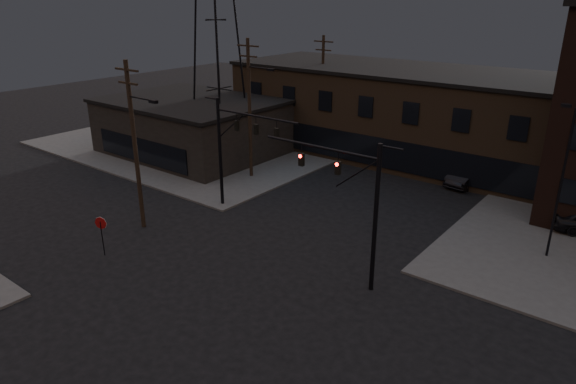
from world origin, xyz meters
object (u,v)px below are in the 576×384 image
object	(u,v)px
traffic_signal_far	(233,143)
car_crossing	(469,175)
traffic_signal_near	(357,198)
stop_sign	(101,227)

from	to	relation	value
traffic_signal_far	car_crossing	distance (m)	19.86
traffic_signal_near	traffic_signal_far	distance (m)	12.57
stop_sign	car_crossing	xyz separation A→B (m)	(12.77, 25.64, -1.00)
traffic_signal_near	stop_sign	xyz separation A→B (m)	(-13.36, -6.49, -3.09)
traffic_signal_far	stop_sign	size ratio (longest dim) A/B	3.23
traffic_signal_near	car_crossing	xyz separation A→B (m)	(-0.59, 19.15, -4.09)
traffic_signal_far	car_crossing	xyz separation A→B (m)	(11.49, 15.65, -4.17)
traffic_signal_near	car_crossing	bearing A→B (deg)	91.76
traffic_signal_near	car_crossing	size ratio (longest dim) A/B	1.57
car_crossing	stop_sign	bearing A→B (deg)	-109.58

